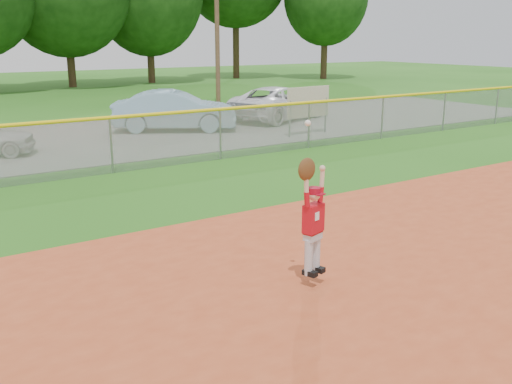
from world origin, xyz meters
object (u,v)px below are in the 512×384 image
(sponsor_sign, at_px, (308,103))
(car_blue, at_px, (175,111))
(car_white_b, at_px, (279,103))
(ballplayer, at_px, (312,217))

(sponsor_sign, bearing_deg, car_blue, 136.67)
(car_white_b, height_order, sponsor_sign, sponsor_sign)
(car_blue, height_order, car_white_b, car_blue)
(car_blue, distance_m, sponsor_sign, 5.17)
(car_blue, bearing_deg, car_white_b, -56.64)
(car_blue, height_order, ballplayer, ballplayer)
(ballplayer, bearing_deg, car_white_b, 56.29)
(car_blue, bearing_deg, sponsor_sign, -103.94)
(sponsor_sign, xyz_separation_m, ballplayer, (-8.26, -10.65, -0.10))
(car_blue, bearing_deg, ballplayer, -168.27)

